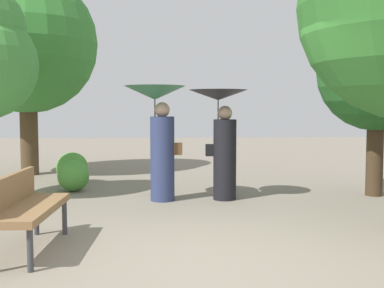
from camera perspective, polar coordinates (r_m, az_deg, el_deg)
ground_plane at (r=4.96m, az=2.70°, el=-13.83°), size 40.00×40.00×0.00m
person_left at (r=7.93m, az=-3.98°, el=2.27°), size 1.01×1.01×1.91m
person_right at (r=8.02m, az=3.57°, el=1.66°), size 0.98×0.98×1.84m
park_bench at (r=5.48m, az=-19.25°, el=-6.80°), size 0.54×1.52×0.83m
tree_mid_left at (r=11.75m, az=-19.12°, el=12.53°), size 3.19×3.19×5.09m
tree_mid_right at (r=8.98m, az=21.22°, el=9.19°), size 2.06×2.06×3.57m
bush_path_left at (r=10.10m, az=-14.09°, el=-2.76°), size 0.64×0.64×0.64m
bush_path_right at (r=9.13m, az=-13.94°, el=-3.69°), size 0.58×0.58×0.58m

